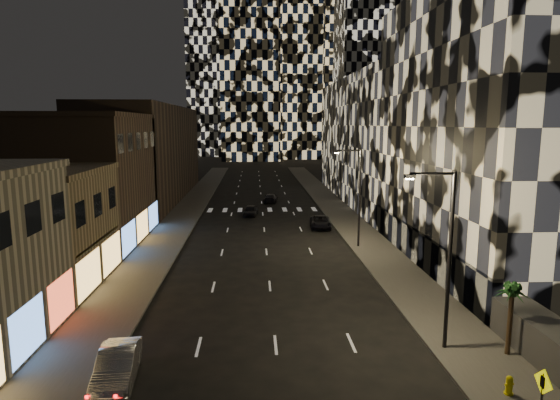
{
  "coord_description": "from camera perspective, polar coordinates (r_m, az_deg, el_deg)",
  "views": [
    {
      "loc": [
        -1.03,
        -11.86,
        11.4
      ],
      "look_at": [
        0.8,
        21.23,
        6.0
      ],
      "focal_mm": 30.0,
      "sensor_mm": 36.0,
      "label": 1
    }
  ],
  "objects": [
    {
      "name": "tower_center_low",
      "position": [
        156.1,
        -3.71,
        22.61
      ],
      "size": [
        18.0,
        18.0,
        95.0
      ],
      "primitive_type": "cube",
      "color": "black",
      "rests_on": "ground"
    },
    {
      "name": "car_silver_parked",
      "position": [
        23.22,
        -19.22,
        -18.59
      ],
      "size": [
        2.04,
        4.7,
        1.5
      ],
      "primitive_type": "imported",
      "rotation": [
        0.0,
        0.0,
        0.1
      ],
      "color": "#A6A6AC",
      "rests_on": "ground"
    },
    {
      "name": "midrise_filler_right",
      "position": [
        72.04,
        13.93,
        7.08
      ],
      "size": [
        16.0,
        40.0,
        18.0
      ],
      "primitive_type": "cube",
      "color": "#232326",
      "rests_on": "ground"
    },
    {
      "name": "curb_left",
      "position": [
        63.27,
        -9.34,
        -1.18
      ],
      "size": [
        0.2,
        120.0,
        0.15
      ],
      "primitive_type": "cube",
      "color": "#4C4C47",
      "rests_on": "ground"
    },
    {
      "name": "curb_right",
      "position": [
        63.52,
        4.98,
        -1.05
      ],
      "size": [
        0.2,
        120.0,
        0.15
      ],
      "primitive_type": "cube",
      "color": "#4C4C47",
      "rests_on": "ground"
    },
    {
      "name": "sidewalk_left",
      "position": [
        63.53,
        -11.22,
        -1.19
      ],
      "size": [
        4.0,
        120.0,
        0.15
      ],
      "primitive_type": "cube",
      "color": "#47443F",
      "rests_on": "ground"
    },
    {
      "name": "car_dark_midlane",
      "position": [
        58.66,
        -3.61,
        -1.3
      ],
      "size": [
        2.04,
        4.07,
        1.33
      ],
      "primitive_type": "imported",
      "rotation": [
        0.0,
        0.0,
        -0.12
      ],
      "color": "black",
      "rests_on": "ground"
    },
    {
      "name": "retail_filler_left",
      "position": [
        73.75,
        -15.73,
        5.49
      ],
      "size": [
        10.0,
        40.0,
        14.0
      ],
      "primitive_type": "cube",
      "color": "#473728",
      "rests_on": "ground"
    },
    {
      "name": "retail_tan",
      "position": [
        37.28,
        -28.49,
        -3.33
      ],
      "size": [
        10.0,
        10.0,
        8.0
      ],
      "primitive_type": "cube",
      "color": "#877251",
      "rests_on": "ground"
    },
    {
      "name": "midrise_right",
      "position": [
        42.01,
        27.15,
        7.7
      ],
      "size": [
        16.0,
        25.0,
        22.0
      ],
      "primitive_type": "cube",
      "color": "#232326",
      "rests_on": "ground"
    },
    {
      "name": "ped_sign",
      "position": [
        19.91,
        29.33,
        -19.84
      ],
      "size": [
        0.09,
        0.95,
        2.86
      ],
      "rotation": [
        0.0,
        0.0,
        0.04
      ],
      "color": "black",
      "rests_on": "sidewalk_right"
    },
    {
      "name": "retail_brown",
      "position": [
        48.4,
        -22.42,
        2.15
      ],
      "size": [
        10.0,
        15.0,
        12.0
      ],
      "primitive_type": "cube",
      "color": "#473728",
      "rests_on": "ground"
    },
    {
      "name": "car_dark_oncoming",
      "position": [
        68.73,
        -1.15,
        0.24
      ],
      "size": [
        2.25,
        4.51,
        1.26
      ],
      "primitive_type": "imported",
      "rotation": [
        0.0,
        0.0,
        3.03
      ],
      "color": "black",
      "rests_on": "ground"
    },
    {
      "name": "palm_tree",
      "position": [
        25.74,
        26.43,
        -10.39
      ],
      "size": [
        1.86,
        1.86,
        3.66
      ],
      "color": "#47331E",
      "rests_on": "sidewalk_right"
    },
    {
      "name": "plinth_right",
      "position": [
        26.45,
        30.4,
        -15.24
      ],
      "size": [
        2.0,
        8.0,
        2.0
      ],
      "primitive_type": "cube",
      "color": "#383838",
      "rests_on": "ground"
    },
    {
      "name": "streetlight_far",
      "position": [
        43.33,
        9.39,
        1.11
      ],
      "size": [
        2.55,
        0.25,
        9.0
      ],
      "color": "black",
      "rests_on": "sidewalk_right"
    },
    {
      "name": "car_dark_rightlane",
      "position": [
        52.07,
        4.97,
        -2.69
      ],
      "size": [
        2.56,
        4.88,
        1.31
      ],
      "primitive_type": "imported",
      "rotation": [
        0.0,
        0.0,
        -0.08
      ],
      "color": "black",
      "rests_on": "ground"
    },
    {
      "name": "midrise_base",
      "position": [
        39.97,
        16.51,
        -5.47
      ],
      "size": [
        0.6,
        25.0,
        3.0
      ],
      "primitive_type": "cube",
      "color": "#383838",
      "rests_on": "ground"
    },
    {
      "name": "sidewalk_right",
      "position": [
        63.85,
        6.84,
        -1.03
      ],
      "size": [
        4.0,
        120.0,
        0.15
      ],
      "primitive_type": "cube",
      "color": "#47443F",
      "rests_on": "ground"
    },
    {
      "name": "streetlight_near",
      "position": [
        24.55,
        19.52,
        -5.55
      ],
      "size": [
        2.55,
        0.25,
        9.0
      ],
      "color": "black",
      "rests_on": "sidewalk_right"
    },
    {
      "name": "fire_hydrant",
      "position": [
        23.24,
        26.15,
        -19.62
      ],
      "size": [
        0.41,
        0.39,
        0.82
      ],
      "rotation": [
        0.0,
        0.0,
        0.22
      ],
      "color": "yellow",
      "rests_on": "sidewalk_right"
    }
  ]
}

